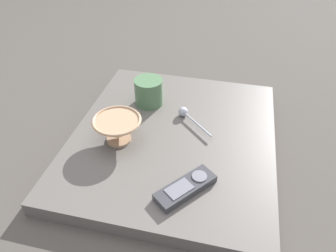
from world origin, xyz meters
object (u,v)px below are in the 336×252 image
at_px(cereal_bowl, 118,129).
at_px(teaspoon, 185,114).
at_px(tv_remote_near, 186,187).
at_px(coffee_mug, 149,92).

height_order(cereal_bowl, teaspoon, cereal_bowl).
relative_size(cereal_bowl, teaspoon, 1.16).
relative_size(teaspoon, tv_remote_near, 0.75).
height_order(coffee_mug, tv_remote_near, coffee_mug).
xyz_separation_m(coffee_mug, tv_remote_near, (0.33, 0.18, -0.03)).
relative_size(cereal_bowl, tv_remote_near, 0.87).
xyz_separation_m(cereal_bowl, teaspoon, (-0.15, 0.16, -0.03)).
xyz_separation_m(cereal_bowl, tv_remote_near, (0.14, 0.22, -0.03)).
bearing_deg(teaspoon, cereal_bowl, -47.99).
bearing_deg(coffee_mug, tv_remote_near, 28.97).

